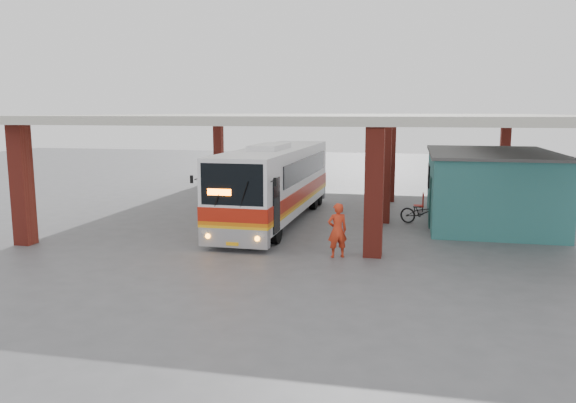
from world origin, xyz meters
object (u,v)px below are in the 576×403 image
(coach_bus, at_px, (276,183))
(red_chair, at_px, (421,203))
(motorcycle, at_px, (423,213))
(pedestrian, at_px, (337,230))

(coach_bus, bearing_deg, red_chair, 33.28)
(coach_bus, xyz_separation_m, motorcycle, (6.32, 0.62, -1.19))
(motorcycle, distance_m, red_chair, 3.40)
(coach_bus, relative_size, motorcycle, 5.91)
(motorcycle, bearing_deg, pedestrian, 177.50)
(motorcycle, xyz_separation_m, pedestrian, (-2.84, -6.19, 0.39))
(motorcycle, distance_m, pedestrian, 6.82)
(motorcycle, xyz_separation_m, red_chair, (-0.03, 3.40, -0.12))
(coach_bus, relative_size, red_chair, 13.31)
(coach_bus, height_order, red_chair, coach_bus)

